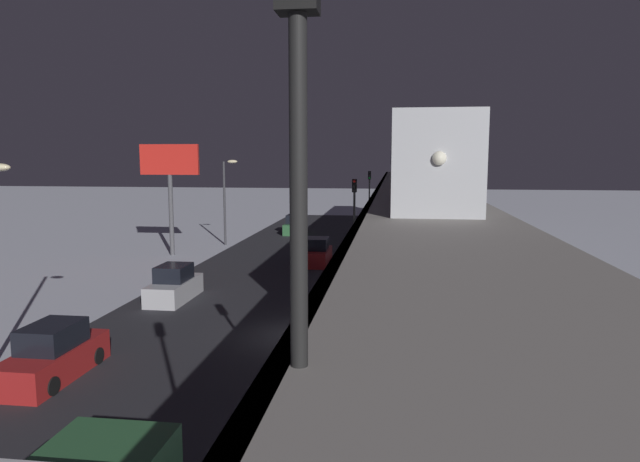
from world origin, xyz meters
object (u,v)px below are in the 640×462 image
at_px(rail_signal, 298,58).
at_px(traffic_light_mid, 354,211).
at_px(sedan_green, 295,226).
at_px(sedan_silver, 174,286).
at_px(commercial_billboard, 170,171).
at_px(subway_train, 412,159).
at_px(sedan_red_2, 317,254).
at_px(sedan_red, 53,356).
at_px(traffic_light_far, 369,191).
at_px(traffic_light_near, 297,285).

bearing_deg(rail_signal, traffic_light_mid, -86.78).
relative_size(rail_signal, sedan_green, 0.94).
distance_m(sedan_silver, commercial_billboard, 16.15).
xyz_separation_m(sedan_silver, commercial_billboard, (5.73, -13.84, 6.03)).
distance_m(subway_train, sedan_red_2, 10.80).
bearing_deg(sedan_red, sedan_red_2, -105.68).
bearing_deg(sedan_red_2, traffic_light_far, 82.03).
relative_size(sedan_red, sedan_red_2, 1.10).
bearing_deg(sedan_silver, traffic_light_near, 124.44).
bearing_deg(traffic_light_near, traffic_light_mid, -90.00).
bearing_deg(traffic_light_mid, sedan_red_2, -37.17).
xyz_separation_m(subway_train, rail_signal, (2.17, 40.42, 0.95)).
distance_m(sedan_silver, traffic_light_mid, 13.62).
height_order(sedan_red, sedan_green, same).
relative_size(subway_train, rail_signal, 13.87).
bearing_deg(commercial_billboard, subway_train, -173.57).
relative_size(sedan_red, sedan_silver, 1.06).
xyz_separation_m(subway_train, commercial_billboard, (19.11, 2.15, -0.92)).
xyz_separation_m(traffic_light_near, traffic_light_far, (0.00, -45.82, 0.00)).
relative_size(subway_train, sedan_green, 13.08).
xyz_separation_m(sedan_silver, traffic_light_near, (-9.30, 13.56, 3.40)).
relative_size(subway_train, sedan_silver, 12.51).
xyz_separation_m(sedan_red, sedan_silver, (0.00, -11.25, 0.01)).
bearing_deg(sedan_silver, traffic_light_far, -106.08).
height_order(rail_signal, sedan_red, rail_signal).
bearing_deg(traffic_light_mid, commercial_billboard, -16.63).
bearing_deg(sedan_green, sedan_red_2, 105.52).
distance_m(traffic_light_near, commercial_billboard, 31.37).
xyz_separation_m(rail_signal, sedan_green, (9.40, -52.54, -7.90)).
bearing_deg(traffic_light_far, subway_train, 104.05).
bearing_deg(sedan_red, traffic_light_mid, -114.30).
xyz_separation_m(sedan_green, traffic_light_mid, (-7.50, 18.76, 3.40)).
height_order(traffic_light_near, traffic_light_mid, same).
bearing_deg(rail_signal, sedan_green, -79.85).
height_order(rail_signal, traffic_light_far, rail_signal).
height_order(sedan_green, traffic_light_mid, traffic_light_mid).
distance_m(rail_signal, sedan_silver, 28.01).
relative_size(sedan_green, commercial_billboard, 0.48).
distance_m(subway_train, commercial_billboard, 19.25).
distance_m(sedan_red, sedan_red_2, 23.68).
bearing_deg(subway_train, traffic_light_near, 82.15).
bearing_deg(traffic_light_mid, traffic_light_near, 90.00).
bearing_deg(sedan_red_2, sedan_green, 105.52).
xyz_separation_m(sedan_red, traffic_light_mid, (-9.30, -20.60, 3.41)).
bearing_deg(traffic_light_near, sedan_red, -13.98).
height_order(rail_signal, sedan_silver, rail_signal).
bearing_deg(traffic_light_far, sedan_red, 77.93).
height_order(traffic_light_near, commercial_billboard, commercial_billboard).
relative_size(sedan_red_2, traffic_light_mid, 0.67).
relative_size(sedan_red_2, traffic_light_far, 0.67).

